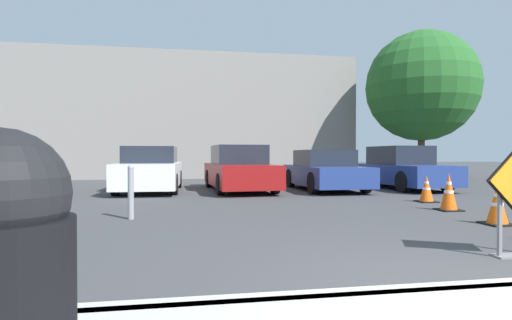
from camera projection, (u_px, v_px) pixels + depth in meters
The scene contains 14 objects.
ground_plane at pixel (261, 191), 13.14m from camera, with size 96.00×96.00×0.00m, color #3D3D3F.
curb_lip at pixel (476, 292), 3.28m from camera, with size 28.84×0.20×0.14m.
traffic_cone_second at pixel (497, 205), 6.85m from camera, with size 0.46×0.46×0.69m.
traffic_cone_third at pixel (449, 192), 8.57m from camera, with size 0.46×0.46×0.81m.
traffic_cone_fourth at pixel (427, 189), 10.11m from camera, with size 0.45×0.45×0.68m.
parked_car_nearest at pixel (151, 170), 13.13m from camera, with size 1.97×4.30×1.47m.
parked_car_second at pixel (239, 170), 13.44m from camera, with size 2.14×4.74×1.52m.
parked_car_third at pixel (325, 171), 13.63m from camera, with size 1.95×4.25×1.37m.
parked_car_fourth at pixel (400, 169), 14.30m from camera, with size 1.88×4.68×1.51m.
trash_bin at pixel (0, 279), 1.52m from camera, with size 0.54×0.54×1.17m.
bollard_nearest at pixel (131, 191), 7.42m from camera, with size 0.12×0.12×1.02m.
bollard_second at pixel (48, 194), 7.18m from camera, with size 0.12×0.12×0.93m.
building_facade_backdrop at pixel (177, 119), 22.08m from camera, with size 18.85×5.00×6.40m.
street_tree_behind_lot at pixel (422, 86), 19.36m from camera, with size 5.31×5.31×7.18m.
Camera 1 is at (-2.33, -2.92, 1.20)m, focal length 28.00 mm.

